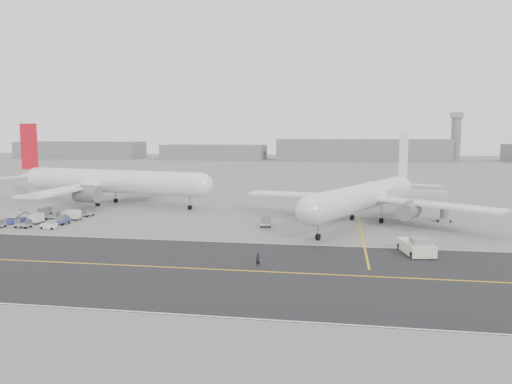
% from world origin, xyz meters
% --- Properties ---
extents(ground, '(700.00, 700.00, 0.00)m').
position_xyz_m(ground, '(0.00, 0.00, 0.00)').
color(ground, gray).
rests_on(ground, ground).
extents(taxiway, '(220.00, 59.00, 0.03)m').
position_xyz_m(taxiway, '(5.02, -17.98, 0.01)').
color(taxiway, '#28282B').
rests_on(taxiway, ground).
extents(horizon_buildings, '(520.00, 28.00, 28.00)m').
position_xyz_m(horizon_buildings, '(30.00, 260.00, 0.00)').
color(horizon_buildings, gray).
rests_on(horizon_buildings, ground).
extents(control_tower, '(7.00, 7.00, 31.25)m').
position_xyz_m(control_tower, '(100.00, 265.00, 16.25)').
color(control_tower, gray).
rests_on(control_tower, ground).
extents(airliner_a, '(56.00, 54.80, 19.60)m').
position_xyz_m(airliner_a, '(-28.90, 34.71, 5.65)').
color(airliner_a, white).
rests_on(airliner_a, ground).
extents(airliner_b, '(46.55, 47.70, 17.48)m').
position_xyz_m(airliner_b, '(31.29, 20.10, 5.04)').
color(airliner_b, white).
rests_on(airliner_b, ground).
extents(pushback_tug, '(4.68, 9.32, 2.62)m').
position_xyz_m(pushback_tug, '(36.95, -5.56, 1.08)').
color(pushback_tug, silver).
rests_on(pushback_tug, ground).
extents(jet_bridge, '(16.36, 4.82, 6.11)m').
position_xyz_m(jet_bridge, '(39.41, 23.86, 4.26)').
color(jet_bridge, gray).
rests_on(jet_bridge, ground).
extents(gse_cluster, '(19.24, 23.02, 2.04)m').
position_xyz_m(gse_cluster, '(-29.98, 10.37, 0.00)').
color(gse_cluster, gray).
rests_on(gse_cluster, ground).
extents(stray_dolly, '(2.12, 3.07, 1.76)m').
position_xyz_m(stray_dolly, '(12.99, 11.77, 0.00)').
color(stray_dolly, silver).
rests_on(stray_dolly, ground).
extents(ground_crew_a, '(0.77, 0.64, 1.82)m').
position_xyz_m(ground_crew_a, '(16.11, -15.82, 0.91)').
color(ground_crew_a, black).
rests_on(ground_crew_a, ground).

